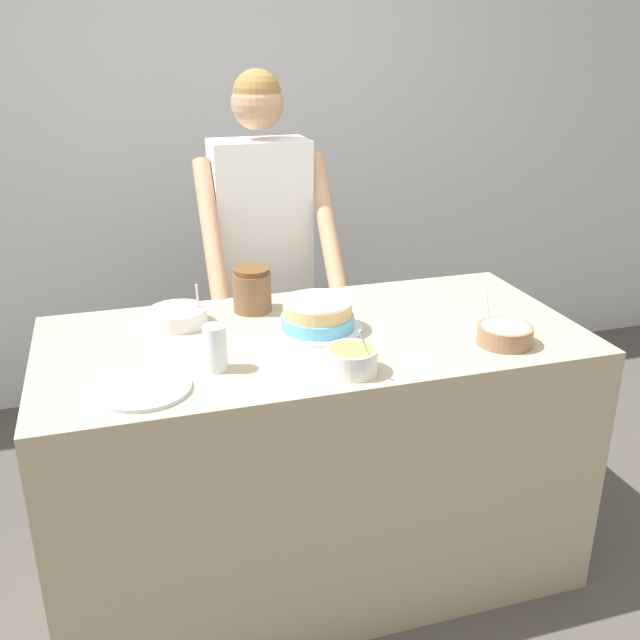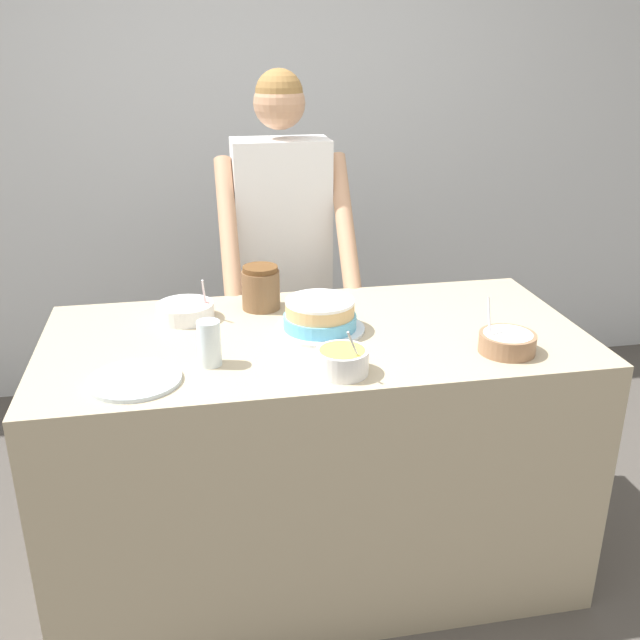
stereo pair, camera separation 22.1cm
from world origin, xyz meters
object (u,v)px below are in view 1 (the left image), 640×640
object	(u,v)px
frosting_bowl_pink	(178,316)
stoneware_jar	(252,290)
ceramic_plate	(143,389)
drinking_glass	(215,348)
frosting_bowl_yellow	(351,359)
cake	(318,316)
frosting_bowl_white	(505,334)
person_baker	(262,239)

from	to	relation	value
frosting_bowl_pink	stoneware_jar	size ratio (longest dim) A/B	1.25
ceramic_plate	frosting_bowl_pink	bearing A→B (deg)	72.11
frosting_bowl_pink	stoneware_jar	distance (m)	0.27
drinking_glass	frosting_bowl_yellow	bearing A→B (deg)	-19.21
cake	stoneware_jar	xyz separation A→B (m)	(-0.16, 0.24, 0.03)
frosting_bowl_white	cake	bearing A→B (deg)	152.37
drinking_glass	ceramic_plate	xyz separation A→B (m)	(-0.21, -0.07, -0.06)
cake	stoneware_jar	distance (m)	0.29
frosting_bowl_white	ceramic_plate	xyz separation A→B (m)	(-1.09, 0.00, -0.03)
drinking_glass	stoneware_jar	xyz separation A→B (m)	(0.20, 0.43, 0.01)
stoneware_jar	frosting_bowl_yellow	bearing A→B (deg)	-73.42
person_baker	frosting_bowl_yellow	xyz separation A→B (m)	(0.02, -1.04, -0.08)
person_baker	drinking_glass	bearing A→B (deg)	-110.36
person_baker	frosting_bowl_white	world-z (taller)	person_baker
person_baker	ceramic_plate	world-z (taller)	person_baker
frosting_bowl_yellow	stoneware_jar	distance (m)	0.58
person_baker	frosting_bowl_pink	size ratio (longest dim) A/B	8.71
frosting_bowl_pink	drinking_glass	distance (m)	0.38
frosting_bowl_white	stoneware_jar	distance (m)	0.85
person_baker	drinking_glass	size ratio (longest dim) A/B	12.42
ceramic_plate	stoneware_jar	world-z (taller)	stoneware_jar
ceramic_plate	stoneware_jar	bearing A→B (deg)	51.25
person_baker	frosting_bowl_white	distance (m)	1.13
frosting_bowl_pink	ceramic_plate	xyz separation A→B (m)	(-0.15, -0.45, -0.03)
person_baker	frosting_bowl_pink	distance (m)	0.68
frosting_bowl_yellow	frosting_bowl_white	bearing A→B (deg)	5.49
drinking_glass	ceramic_plate	bearing A→B (deg)	-160.53
ceramic_plate	cake	bearing A→B (deg)	25.37
frosting_bowl_yellow	stoneware_jar	bearing A→B (deg)	106.58
person_baker	stoneware_jar	size ratio (longest dim) A/B	10.91
frosting_bowl_yellow	drinking_glass	xyz separation A→B (m)	(-0.36, 0.13, 0.03)
person_baker	frosting_bowl_yellow	distance (m)	1.04
cake	frosting_bowl_white	size ratio (longest dim) A/B	1.71
person_baker	frosting_bowl_yellow	size ratio (longest dim) A/B	10.90
frosting_bowl_pink	stoneware_jar	world-z (taller)	stoneware_jar
cake	frosting_bowl_pink	size ratio (longest dim) A/B	1.52
frosting_bowl_pink	drinking_glass	size ratio (longest dim) A/B	1.42
drinking_glass	frosting_bowl_white	bearing A→B (deg)	-4.97
stoneware_jar	frosting_bowl_white	bearing A→B (deg)	-36.64
frosting_bowl_yellow	frosting_bowl_white	xyz separation A→B (m)	(0.52, 0.05, -0.01)
person_baker	stoneware_jar	world-z (taller)	person_baker
cake	ceramic_plate	distance (m)	0.63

